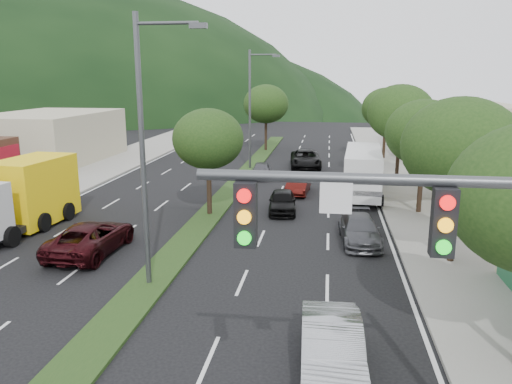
% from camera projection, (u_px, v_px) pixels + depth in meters
% --- Properties ---
extents(sidewalk_right, '(5.00, 90.00, 0.15)m').
position_uv_depth(sidewalk_right, '(413.00, 194.00, 33.84)').
color(sidewalk_right, gray).
rests_on(sidewalk_right, ground).
extents(sidewalk_left, '(6.00, 90.00, 0.15)m').
position_uv_depth(sidewalk_left, '(63.00, 183.00, 37.41)').
color(sidewalk_left, gray).
rests_on(sidewalk_left, ground).
extents(median, '(1.60, 56.00, 0.12)m').
position_uv_depth(median, '(240.00, 180.00, 38.48)').
color(median, '#183212').
rests_on(median, ground).
extents(traffic_signal, '(6.12, 0.40, 7.00)m').
position_uv_depth(traffic_signal, '(479.00, 288.00, 7.71)').
color(traffic_signal, '#47494C').
rests_on(traffic_signal, ground).
extents(bldg_left_far, '(9.00, 14.00, 4.60)m').
position_uv_depth(bldg_left_far, '(50.00, 138.00, 46.42)').
color(bldg_left_far, '#B3AA8E').
rests_on(bldg_left_far, ground).
extents(bldg_right_far, '(10.00, 16.00, 5.20)m').
position_uv_depth(bldg_right_far, '(456.00, 129.00, 50.61)').
color(bldg_right_far, '#B3AA8E').
rests_on(bldg_right_far, ground).
extents(tree_r_b, '(4.80, 4.80, 6.94)m').
position_uv_depth(tree_r_b, '(461.00, 147.00, 20.26)').
color(tree_r_b, black).
rests_on(tree_r_b, sidewalk_right).
extents(tree_r_c, '(4.40, 4.40, 6.48)m').
position_uv_depth(tree_r_c, '(424.00, 133.00, 28.03)').
color(tree_r_c, black).
rests_on(tree_r_c, sidewalk_right).
extents(tree_r_d, '(5.00, 5.00, 7.17)m').
position_uv_depth(tree_r_d, '(401.00, 113.00, 37.58)').
color(tree_r_d, black).
rests_on(tree_r_d, sidewalk_right).
extents(tree_r_e, '(4.60, 4.60, 6.71)m').
position_uv_depth(tree_r_e, '(386.00, 108.00, 47.28)').
color(tree_r_e, black).
rests_on(tree_r_e, sidewalk_right).
extents(tree_med_near, '(4.00, 4.00, 6.02)m').
position_uv_depth(tree_med_near, '(208.00, 139.00, 27.86)').
color(tree_med_near, black).
rests_on(tree_med_near, median).
extents(tree_med_far, '(4.80, 4.80, 6.94)m').
position_uv_depth(tree_med_far, '(266.00, 104.00, 52.79)').
color(tree_med_far, black).
rests_on(tree_med_far, median).
extents(streetlight_near, '(2.60, 0.25, 10.00)m').
position_uv_depth(streetlight_near, '(147.00, 141.00, 17.93)').
color(streetlight_near, '#47494C').
rests_on(streetlight_near, ground).
extents(streetlight_mid, '(2.60, 0.25, 10.00)m').
position_uv_depth(streetlight_mid, '(252.00, 104.00, 42.03)').
color(streetlight_mid, '#47494C').
rests_on(streetlight_mid, ground).
extents(sedan_silver, '(1.83, 4.70, 1.53)m').
position_uv_depth(sedan_silver, '(332.00, 350.00, 13.20)').
color(sedan_silver, '#9C9EA3').
rests_on(sedan_silver, ground).
extents(suv_maroon, '(2.57, 5.33, 1.46)m').
position_uv_depth(suv_maroon, '(91.00, 237.00, 22.55)').
color(suv_maroon, black).
rests_on(suv_maroon, ground).
extents(car_queue_a, '(1.88, 4.00, 1.32)m').
position_uv_depth(car_queue_a, '(282.00, 201.00, 29.40)').
color(car_queue_a, black).
rests_on(car_queue_a, ground).
extents(car_queue_b, '(2.10, 4.52, 1.28)m').
position_uv_depth(car_queue_b, '(360.00, 230.00, 23.99)').
color(car_queue_b, '#434448').
rests_on(car_queue_b, ground).
extents(car_queue_c, '(1.61, 4.02, 1.30)m').
position_uv_depth(car_queue_c, '(298.00, 184.00, 34.13)').
color(car_queue_c, '#430E0B').
rests_on(car_queue_c, ground).
extents(car_queue_d, '(3.05, 5.73, 1.53)m').
position_uv_depth(car_queue_d, '(306.00, 159.00, 43.74)').
color(car_queue_d, black).
rests_on(car_queue_d, ground).
extents(car_queue_e, '(1.80, 3.72, 1.22)m').
position_uv_depth(car_queue_e, '(261.00, 170.00, 39.41)').
color(car_queue_e, '#4C4C51').
rests_on(car_queue_e, ground).
extents(box_truck, '(3.26, 7.46, 3.60)m').
position_uv_depth(box_truck, '(24.00, 197.00, 26.01)').
color(box_truck, silver).
rests_on(box_truck, ground).
extents(motorhome, '(2.99, 8.25, 3.12)m').
position_uv_depth(motorhome, '(363.00, 171.00, 33.24)').
color(motorhome, silver).
rests_on(motorhome, ground).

